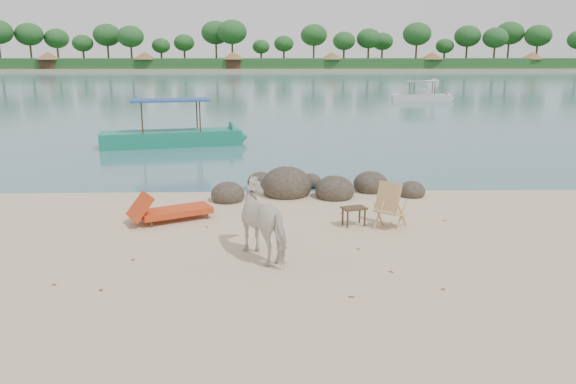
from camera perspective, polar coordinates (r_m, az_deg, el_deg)
name	(u,v)px	position (r m, az deg, el deg)	size (l,w,h in m)	color
water	(276,78)	(100.70, -1.27, 11.49)	(400.00, 400.00, 0.00)	#396872
far_shore	(274,68)	(180.67, -1.39, 12.52)	(420.00, 90.00, 1.40)	tan
far_scenery	(275,58)	(147.32, -1.35, 13.45)	(420.00, 18.00, 9.50)	#1E4C1E
boulders	(308,188)	(16.81, 2.00, 0.41)	(6.28, 2.80, 1.13)	#322921
cow	(268,221)	(11.50, -2.09, -2.98)	(0.84, 1.85, 1.56)	white
side_table	(354,218)	(13.79, 6.69, -2.60)	(0.57, 0.37, 0.46)	#332514
lounge_chair	(176,208)	(14.40, -11.35, -1.64)	(2.22, 0.78, 0.67)	#CC4418
deck_chair	(391,208)	(13.71, 10.38, -1.56)	(0.67, 0.73, 1.05)	tan
boat_near	(170,107)	(26.58, -11.90, 8.42)	(7.15, 1.61, 3.47)	#14785C
boat_mid	(422,84)	(53.26, 13.46, 10.59)	(5.91, 1.33, 2.88)	silver
boat_far	(430,82)	(84.17, 14.22, 10.82)	(5.18, 1.16, 0.60)	silver
dead_leaves	(287,254)	(11.90, -0.13, -6.34)	(8.45, 5.29, 0.00)	brown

